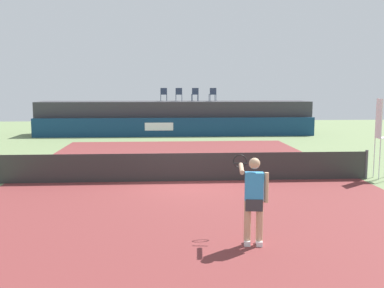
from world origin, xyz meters
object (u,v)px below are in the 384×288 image
at_px(spectator_chair_center, 195,94).
at_px(tennis_player, 254,198).
at_px(umpire_chair, 381,133).
at_px(net_post_far, 366,164).
at_px(spectator_chair_left, 179,94).
at_px(spectator_chair_right, 213,94).
at_px(spectator_chair_far_left, 164,94).

bearing_deg(spectator_chair_center, tennis_player, -90.97).
height_order(spectator_chair_center, umpire_chair, spectator_chair_center).
distance_m(spectator_chair_center, tennis_player, 21.57).
bearing_deg(tennis_player, umpire_chair, 47.33).
bearing_deg(net_post_far, spectator_chair_center, 107.45).
bearing_deg(spectator_chair_left, umpire_chair, -67.32).
distance_m(spectator_chair_right, umpire_chair, 15.70).
height_order(umpire_chair, tennis_player, umpire_chair).
distance_m(spectator_chair_center, net_post_far, 16.26).
bearing_deg(spectator_chair_center, spectator_chair_left, -175.71).
relative_size(spectator_chair_left, spectator_chair_right, 1.00).
height_order(spectator_chair_right, net_post_far, spectator_chair_right).
bearing_deg(umpire_chair, spectator_chair_far_left, 115.57).
bearing_deg(umpire_chair, spectator_chair_center, 109.00).
bearing_deg(spectator_chair_left, spectator_chair_center, 4.29).
xyz_separation_m(spectator_chair_left, spectator_chair_center, (1.10, 0.08, 0.00)).
relative_size(spectator_chair_center, umpire_chair, 0.32).
distance_m(spectator_chair_far_left, umpire_chair, 17.19).
relative_size(spectator_chair_right, tennis_player, 0.50).
distance_m(spectator_chair_center, umpire_chair, 16.29).
xyz_separation_m(umpire_chair, tennis_player, (-5.66, -6.14, -0.63)).
height_order(spectator_chair_far_left, spectator_chair_left, same).
relative_size(spectator_chair_left, umpire_chair, 0.32).
bearing_deg(spectator_chair_right, spectator_chair_center, 167.52).
relative_size(spectator_chair_right, net_post_far, 0.89).
relative_size(umpire_chair, tennis_player, 1.56).
height_order(spectator_chair_far_left, spectator_chair_center, same).
distance_m(spectator_chair_far_left, spectator_chair_right, 3.30).
xyz_separation_m(spectator_chair_far_left, spectator_chair_center, (2.11, -0.11, 0.00)).
xyz_separation_m(umpire_chair, net_post_far, (-0.46, -0.00, -1.09)).
bearing_deg(spectator_chair_far_left, tennis_player, -85.38).
height_order(umpire_chair, net_post_far, umpire_chair).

